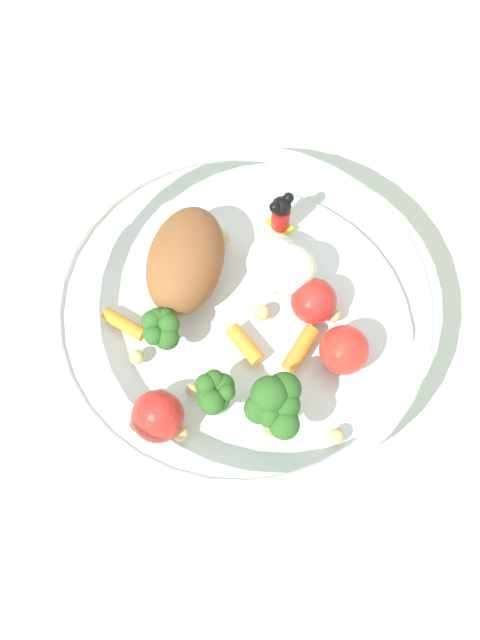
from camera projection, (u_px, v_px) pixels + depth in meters
name	position (u px, v px, depth m)	size (l,w,h in m)	color
ground_plane	(261.00, 352.00, 0.65)	(2.40, 2.40, 0.00)	silver
food_container	(240.00, 313.00, 0.62)	(0.24, 0.24, 0.07)	white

